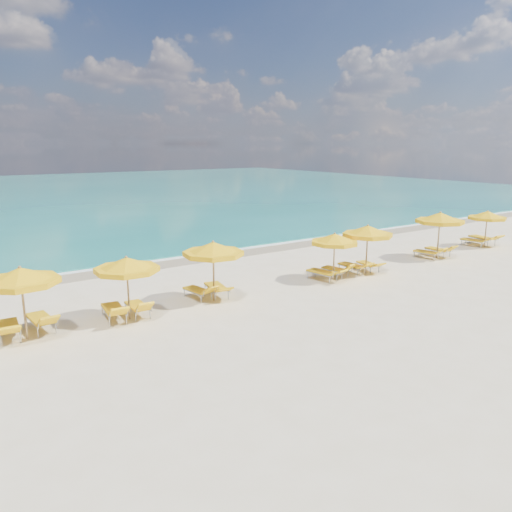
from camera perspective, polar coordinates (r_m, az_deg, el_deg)
ground_plane at (r=20.46m, az=2.38°, el=-4.04°), size 120.00×120.00×0.00m
ocean at (r=65.01m, az=-24.02°, el=6.42°), size 120.00×80.00×0.30m
wet_sand_band at (r=26.55m, az=-7.22°, el=-0.22°), size 120.00×2.60×0.01m
foam_line at (r=27.25m, az=-7.99°, el=0.09°), size 120.00×1.20×0.03m
whitecap_near at (r=33.69m, az=-24.03°, el=1.52°), size 14.00×0.36×0.05m
whitecap_far at (r=44.71m, az=-7.91°, el=5.01°), size 18.00×0.30×0.05m
umbrella_1 at (r=16.56m, az=-25.31°, el=-2.17°), size 2.90×2.90×2.33m
umbrella_2 at (r=17.30m, az=-14.57°, el=-1.04°), size 2.93×2.93×2.23m
umbrella_3 at (r=18.82m, az=-4.92°, el=0.75°), size 2.81×2.81×2.35m
umbrella_4 at (r=22.01m, az=8.97°, el=1.88°), size 2.72×2.72×2.13m
umbrella_5 at (r=23.35m, az=12.65°, el=2.74°), size 2.63×2.63×2.32m
umbrella_6 at (r=27.60m, az=20.29°, el=4.06°), size 2.56×2.56×2.49m
umbrella_7 at (r=31.86m, az=24.93°, el=4.21°), size 2.14×2.14×2.15m
lounger_1_left at (r=17.35m, az=-26.40°, el=-7.74°), size 0.75×1.91×0.77m
lounger_1_right at (r=17.63m, az=-23.31°, el=-7.12°), size 0.76×1.92×0.81m
lounger_2_left at (r=17.79m, az=-15.89°, el=-6.37°), size 0.83×1.93×0.80m
lounger_2_right at (r=18.03m, az=-13.34°, el=-6.03°), size 0.64×1.70×0.76m
lounger_3_left at (r=19.55m, az=-6.60°, el=-4.30°), size 0.79×1.73×0.72m
lounger_3_right at (r=19.78m, az=-4.49°, el=-4.00°), size 0.93×1.96×0.68m
lounger_4_left at (r=22.17m, az=7.68°, el=-2.24°), size 0.94×1.94×0.70m
lounger_4_right at (r=22.97m, az=9.14°, el=-1.81°), size 0.82×1.65×0.74m
lounger_5_left at (r=23.71m, az=10.99°, el=-1.41°), size 0.70×1.79×0.67m
lounger_5_right at (r=24.24m, az=12.72°, el=-1.21°), size 0.82×1.72×0.60m
lounger_6_left at (r=27.67m, az=18.97°, el=0.14°), size 0.87×1.74×0.72m
lounger_6_right at (r=28.51m, az=20.12°, el=0.42°), size 0.62×1.74×0.75m
lounger_7_left at (r=32.01m, az=23.63°, el=1.41°), size 0.89×1.89×0.69m
lounger_7_right at (r=32.72m, az=24.50°, el=1.61°), size 1.01×2.15×0.79m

